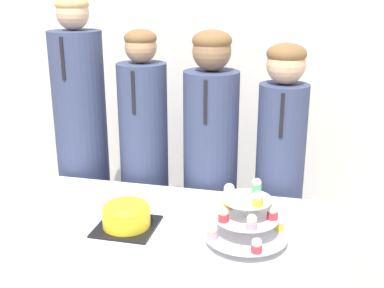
# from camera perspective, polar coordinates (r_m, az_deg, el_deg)

# --- Properties ---
(wall_back) EXTENTS (9.00, 0.06, 2.70)m
(wall_back) POSITION_cam_1_polar(r_m,az_deg,el_deg) (3.17, 2.29, 11.96)
(wall_back) COLOR silver
(wall_back) RESTS_ON ground_plane
(table) EXTENTS (1.63, 0.75, 0.70)m
(table) POSITION_cam_1_polar(r_m,az_deg,el_deg) (2.35, -4.22, -16.61)
(table) COLOR white
(table) RESTS_ON ground_plane
(round_cake) EXTENTS (0.25, 0.25, 0.13)m
(round_cake) POSITION_cam_1_polar(r_m,az_deg,el_deg) (2.09, -7.79, -8.26)
(round_cake) COLOR black
(round_cake) RESTS_ON table
(cake_knife) EXTENTS (0.24, 0.02, 0.01)m
(cake_knife) POSITION_cam_1_polar(r_m,az_deg,el_deg) (1.93, -8.26, -12.66)
(cake_knife) COLOR silver
(cake_knife) RESTS_ON table
(cupcake_stand) EXTENTS (0.34, 0.34, 0.26)m
(cupcake_stand) POSITION_cam_1_polar(r_m,az_deg,el_deg) (1.94, 6.40, -8.64)
(cupcake_stand) COLOR silver
(cupcake_stand) RESTS_ON table
(student_0) EXTENTS (0.29, 0.30, 1.65)m
(student_0) POSITION_cam_1_polar(r_m,az_deg,el_deg) (2.83, -12.81, -0.94)
(student_0) COLOR #384266
(student_0) RESTS_ON ground_plane
(student_1) EXTENTS (0.27, 0.27, 1.48)m
(student_1) POSITION_cam_1_polar(r_m,az_deg,el_deg) (2.72, -5.63, -3.07)
(student_1) COLOR #384266
(student_1) RESTS_ON ground_plane
(student_2) EXTENTS (0.29, 0.30, 1.49)m
(student_2) POSITION_cam_1_polar(r_m,az_deg,el_deg) (2.63, 2.18, -3.63)
(student_2) COLOR #384266
(student_2) RESTS_ON ground_plane
(student_3) EXTENTS (0.25, 0.26, 1.43)m
(student_3) POSITION_cam_1_polar(r_m,az_deg,el_deg) (2.59, 10.25, -4.47)
(student_3) COLOR #384266
(student_3) RESTS_ON ground_plane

